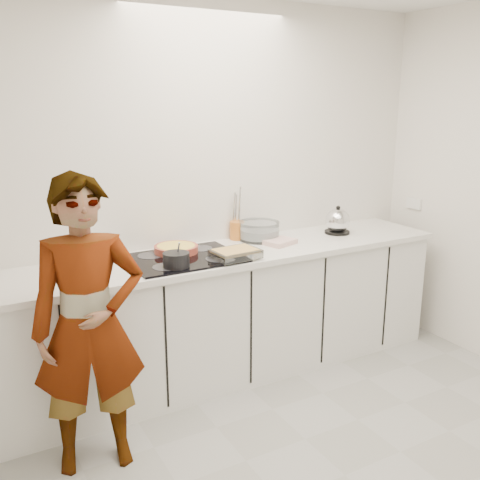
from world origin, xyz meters
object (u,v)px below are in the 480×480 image
tart_dish (176,249)px  kettle (338,222)px  cook (89,326)px  hob (184,258)px  mixing_bowl (259,231)px  baking_dish (236,253)px  utensil_crock (237,230)px  saucepan (176,260)px

tart_dish → kettle: (1.32, -0.07, 0.05)m
tart_dish → cook: 0.99m
hob → mixing_bowl: 0.72m
baking_dish → cook: size_ratio=0.20×
mixing_bowl → utensil_crock: (-0.14, 0.09, 0.00)m
tart_dish → saucepan: size_ratio=1.89×
mixing_bowl → baking_dish: bearing=-137.5°
mixing_bowl → saucepan: bearing=-156.0°
saucepan → hob: bearing=53.7°
tart_dish → mixing_bowl: bearing=5.0°
tart_dish → baking_dish: bearing=-46.6°
saucepan → kettle: kettle is taller
baking_dish → hob: bearing=148.7°
saucepan → baking_dish: (0.41, -0.00, -0.01)m
baking_dish → kettle: kettle is taller
saucepan → tart_dish: bearing=67.8°
mixing_bowl → utensil_crock: size_ratio=2.51×
mixing_bowl → utensil_crock: 0.16m
hob → utensil_crock: 0.62m
hob → mixing_bowl: size_ratio=2.11×
hob → saucepan: bearing=-126.3°
hob → baking_dish: size_ratio=2.33×
mixing_bowl → kettle: bearing=-11.4°
saucepan → kettle: size_ratio=0.80×
tart_dish → kettle: 1.32m
hob → kettle: (1.32, 0.06, 0.09)m
saucepan → cook: size_ratio=0.12×
baking_dish → cook: (-1.04, -0.32, -0.16)m
utensil_crock → hob: bearing=-152.6°
kettle → hob: bearing=-177.2°
saucepan → mixing_bowl: saucepan is taller
tart_dish → saucepan: (-0.12, -0.30, 0.02)m
hob → saucepan: 0.22m
tart_dish → kettle: bearing=-2.9°
saucepan → cook: 0.73m
mixing_bowl → kettle: size_ratio=1.40×
baking_dish → cook: 1.10m
baking_dish → utensil_crock: (0.26, 0.46, 0.02)m
mixing_bowl → kettle: kettle is taller
kettle → cook: bearing=-164.8°
kettle → cook: size_ratio=0.15×
utensil_crock → cook: size_ratio=0.09×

